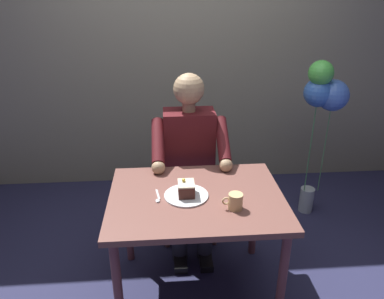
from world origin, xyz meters
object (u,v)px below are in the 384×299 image
at_px(cake_slice, 186,189).
at_px(dessert_spoon, 158,198).
at_px(chair, 188,173).
at_px(seated_person, 190,161).
at_px(dining_table, 196,208).
at_px(coffee_cup, 235,201).
at_px(balloon_display, 323,101).

distance_m(cake_slice, dessert_spoon, 0.17).
bearing_deg(chair, seated_person, 90.00).
relative_size(dining_table, cake_slice, 8.97).
bearing_deg(dining_table, dessert_spoon, 3.05).
height_order(cake_slice, coffee_cup, cake_slice).
xyz_separation_m(seated_person, dessert_spoon, (0.22, 0.54, 0.04)).
distance_m(chair, cake_slice, 0.75).
xyz_separation_m(cake_slice, dessert_spoon, (0.16, 0.01, -0.05)).
bearing_deg(balloon_display, chair, 6.24).
xyz_separation_m(dining_table, balloon_display, (-1.05, -0.81, 0.39)).
height_order(chair, seated_person, seated_person).
distance_m(dining_table, dessert_spoon, 0.24).
bearing_deg(chair, cake_slice, 85.21).
xyz_separation_m(dining_table, coffee_cup, (-0.20, 0.15, 0.13)).
bearing_deg(dessert_spoon, balloon_display, -147.08).
relative_size(seated_person, cake_slice, 11.41).
height_order(dining_table, cake_slice, cake_slice).
height_order(seated_person, balloon_display, balloon_display).
relative_size(chair, dessert_spoon, 6.24).
bearing_deg(seated_person, dessert_spoon, 67.59).
xyz_separation_m(dining_table, chair, (0.00, -0.70, -0.13)).
bearing_deg(dining_table, cake_slice, 2.28).
bearing_deg(dining_table, seated_person, -90.00).
relative_size(dining_table, coffee_cup, 8.85).
bearing_deg(balloon_display, dining_table, 37.73).
relative_size(dining_table, chair, 1.13).
xyz_separation_m(coffee_cup, balloon_display, (-0.85, -0.96, 0.25)).
bearing_deg(balloon_display, dessert_spoon, 32.92).
bearing_deg(chair, dining_table, 90.00).
distance_m(seated_person, dessert_spoon, 0.59).
relative_size(cake_slice, dessert_spoon, 0.79).
bearing_deg(dessert_spoon, cake_slice, -176.68).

